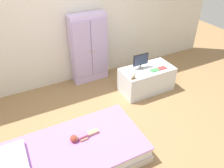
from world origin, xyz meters
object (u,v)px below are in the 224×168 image
wardrobe (89,49)px  tv_stand (146,79)px  bed (74,154)px  book_red (162,68)px  tv_monitor (141,60)px  book_green (155,70)px  doll (79,137)px  rocking_horse_toy (134,76)px

wardrobe → tv_stand: wardrobe is taller
bed → book_red: 2.13m
tv_monitor → book_green: size_ratio=1.97×
doll → book_red: 1.97m
bed → rocking_horse_toy: bearing=29.3°
book_green → bed: bearing=-155.8°
wardrobe → rocking_horse_toy: wardrobe is taller
wardrobe → tv_monitor: wardrobe is taller
book_red → book_green: bearing=180.0°
tv_stand → rocking_horse_toy: (-0.39, -0.17, 0.28)m
wardrobe → book_green: (0.84, -0.94, -0.20)m
bed → rocking_horse_toy: rocking_horse_toy is taller
rocking_horse_toy → book_red: size_ratio=0.70×
bed → tv_monitor: 1.95m
book_green → wardrobe: bearing=132.0°
book_green → rocking_horse_toy: bearing=-172.5°
doll → tv_stand: 1.80m
book_green → book_red: (0.16, 0.00, -0.00)m
tv_stand → rocking_horse_toy: rocking_horse_toy is taller
rocking_horse_toy → book_green: bearing=7.5°
rocking_horse_toy → book_red: 0.63m
tv_stand → book_red: 0.35m
doll → bed: bearing=-142.2°
wardrobe → tv_stand: size_ratio=1.38×
doll → tv_monitor: size_ratio=1.33×
tv_monitor → book_red: tv_monitor is taller
bed → tv_stand: tv_stand is taller
doll → book_red: bearing=21.2°
tv_stand → tv_monitor: bearing=140.0°
rocking_horse_toy → bed: bearing=-150.7°
book_green → book_red: size_ratio=0.95×
bed → tv_monitor: tv_monitor is taller
doll → book_green: bearing=23.1°
doll → book_red: book_red is taller
wardrobe → book_green: 1.27m
tv_stand → rocking_horse_toy: bearing=-156.4°
bed → tv_stand: 1.94m
bed → book_red: size_ratio=11.30×
doll → wardrobe: (0.83, 1.65, 0.36)m
book_red → tv_stand: bearing=154.6°
tv_stand → book_green: (0.07, -0.11, 0.24)m
book_red → bed: bearing=-157.6°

